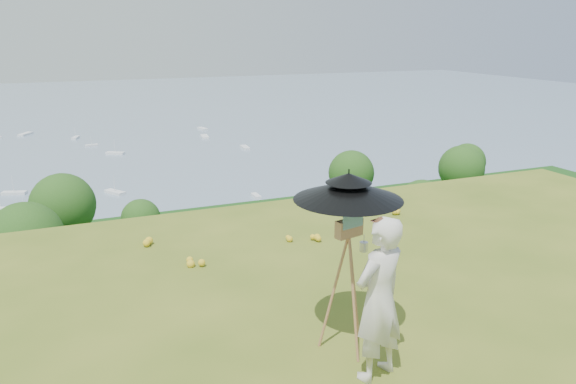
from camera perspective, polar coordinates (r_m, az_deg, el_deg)
name	(u,v)px	position (r m, az deg, el deg)	size (l,w,h in m)	color
ground	(558,355)	(7.48, 25.74, -14.73)	(14.00, 14.00, 0.00)	#4F661D
shoreline_tier	(117,308)	(88.63, -17.00, -11.21)	(170.00, 28.00, 8.00)	#696254
bay_water	(72,126)	(247.04, -21.06, 6.29)	(700.00, 700.00, 0.00)	#768DA9
slope_trees	(151,290)	(43.62, -13.70, -9.67)	(110.00, 50.00, 6.00)	#224C17
harbor_town	(113,268)	(85.92, -17.36, -7.34)	(110.00, 22.00, 5.00)	beige
moored_boats	(35,171)	(169.42, -24.32, 1.96)	(140.00, 140.00, 0.70)	white
wildflowers	(542,340)	(7.59, 24.39, -13.56)	(10.00, 10.50, 0.12)	gold
painter	(379,299)	(6.08, 9.23, -10.69)	(0.67, 0.44, 1.83)	beige
field_easel	(347,280)	(6.55, 6.05, -8.90)	(0.67, 0.67, 1.76)	#905D3C
sun_umbrella	(348,202)	(6.23, 6.11, -0.97)	(1.22, 1.22, 0.74)	black
painter_cap	(383,221)	(5.75, 9.61, -2.97)	(0.19, 0.22, 0.10)	#E5807D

